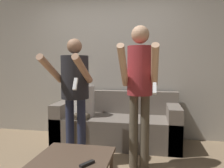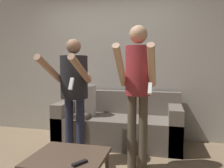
{
  "view_description": "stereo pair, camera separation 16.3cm",
  "coord_description": "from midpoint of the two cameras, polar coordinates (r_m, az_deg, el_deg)",
  "views": [
    {
      "loc": [
        0.76,
        -2.27,
        1.29
      ],
      "look_at": [
        0.2,
        0.78,
        1.02
      ],
      "focal_mm": 35.0,
      "sensor_mm": 36.0,
      "label": 1
    },
    {
      "loc": [
        0.91,
        -2.24,
        1.29
      ],
      "look_at": [
        0.2,
        0.78,
        1.02
      ],
      "focal_mm": 35.0,
      "sensor_mm": 36.0,
      "label": 2
    }
  ],
  "objects": [
    {
      "name": "coffee_table",
      "position": [
        2.26,
        -9.21,
        -19.05
      ],
      "size": [
        0.71,
        0.63,
        0.42
      ],
      "color": "brown",
      "rests_on": "ground_plane"
    },
    {
      "name": "person_seated",
      "position": [
        3.58,
        -5.86,
        -5.31
      ],
      "size": [
        0.34,
        0.54,
        1.16
      ],
      "color": "brown",
      "rests_on": "ground_plane"
    },
    {
      "name": "couch",
      "position": [
        3.65,
        2.86,
        -10.72
      ],
      "size": [
        2.0,
        0.76,
        0.84
      ],
      "color": "slate",
      "rests_on": "ground_plane"
    },
    {
      "name": "remote_on_table",
      "position": [
        2.05,
        -6.03,
        -19.87
      ],
      "size": [
        0.11,
        0.15,
        0.02
      ],
      "color": "black",
      "rests_on": "coffee_table"
    },
    {
      "name": "person_standing_right",
      "position": [
        2.65,
        8.5,
        0.72
      ],
      "size": [
        0.43,
        0.67,
        1.76
      ],
      "color": "brown",
      "rests_on": "ground_plane"
    },
    {
      "name": "wall_back",
      "position": [
        3.96,
        1.24,
        5.89
      ],
      "size": [
        6.4,
        0.06,
        2.7
      ],
      "color": "#B7B2A8",
      "rests_on": "ground_plane"
    },
    {
      "name": "person_standing_left",
      "position": [
        2.85,
        -8.39,
        -0.35
      ],
      "size": [
        0.47,
        0.75,
        1.62
      ],
      "color": "#282D47",
      "rests_on": "ground_plane"
    }
  ]
}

